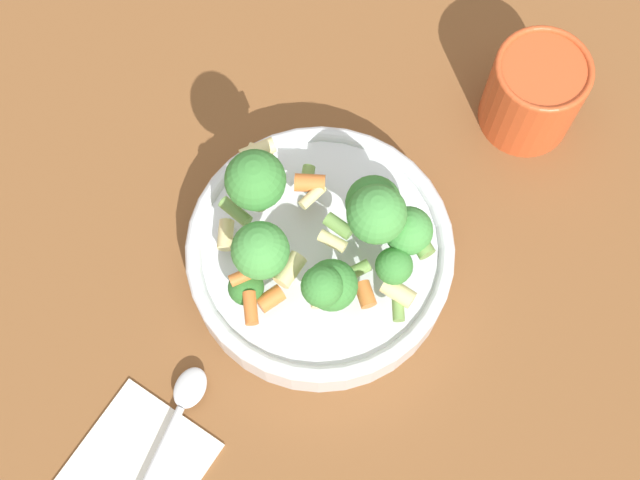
{
  "coord_description": "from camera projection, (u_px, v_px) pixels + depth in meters",
  "views": [
    {
      "loc": [
        0.24,
        -0.05,
        0.75
      ],
      "look_at": [
        0.0,
        0.0,
        0.06
      ],
      "focal_mm": 50.0,
      "sensor_mm": 36.0,
      "label": 1
    }
  ],
  "objects": [
    {
      "name": "pasta_salad",
      "position": [
        327.0,
        232.0,
        0.69
      ],
      "size": [
        0.17,
        0.17,
        0.1
      ],
      "color": "#8CB766",
      "rests_on": "bowl"
    },
    {
      "name": "ground_plane",
      "position": [
        320.0,
        264.0,
        0.79
      ],
      "size": [
        3.0,
        3.0,
        0.0
      ],
      "primitive_type": "plane",
      "color": "brown"
    },
    {
      "name": "cup",
      "position": [
        534.0,
        92.0,
        0.8
      ],
      "size": [
        0.09,
        0.09,
        0.09
      ],
      "color": "#CC4C23",
      "rests_on": "ground_plane"
    },
    {
      "name": "spoon",
      "position": [
        167.0,
        438.0,
        0.73
      ],
      "size": [
        0.17,
        0.12,
        0.01
      ],
      "rotation": [
        0.0,
        0.0,
        8.84
      ],
      "color": "silver",
      "rests_on": "napkin"
    },
    {
      "name": "bowl",
      "position": [
        320.0,
        255.0,
        0.77
      ],
      "size": [
        0.23,
        0.23,
        0.05
      ],
      "color": "silver",
      "rests_on": "ground_plane"
    }
  ]
}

